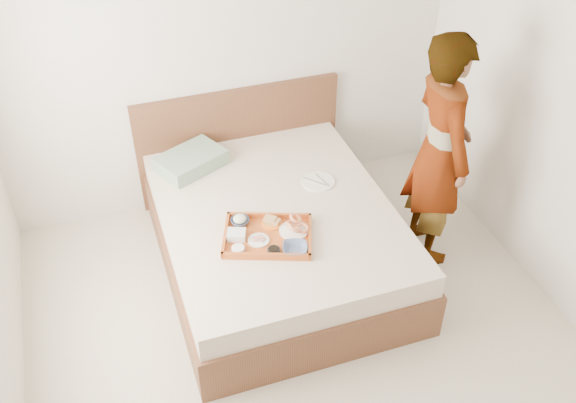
% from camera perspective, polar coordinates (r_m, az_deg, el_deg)
% --- Properties ---
extents(ground, '(3.50, 4.00, 0.01)m').
position_cam_1_polar(ground, '(4.18, 2.78, -14.66)').
color(ground, beige).
rests_on(ground, ground).
extents(wall_back, '(3.50, 0.01, 2.60)m').
position_cam_1_polar(wall_back, '(4.88, -5.49, 13.46)').
color(wall_back, silver).
rests_on(wall_back, ground).
extents(bed, '(1.65, 2.00, 0.53)m').
position_cam_1_polar(bed, '(4.64, -0.99, -3.13)').
color(bed, brown).
rests_on(bed, ground).
extents(headboard, '(1.65, 0.06, 0.95)m').
position_cam_1_polar(headboard, '(5.26, -4.33, 5.24)').
color(headboard, brown).
rests_on(headboard, ground).
extents(pillow, '(0.57, 0.50, 0.12)m').
position_cam_1_polar(pillow, '(4.88, -8.56, 3.58)').
color(pillow, '#8AA28A').
rests_on(pillow, bed).
extents(tray, '(0.68, 0.59, 0.05)m').
position_cam_1_polar(tray, '(4.21, -1.81, -3.03)').
color(tray, '#AF4F1A').
rests_on(tray, bed).
extents(prawn_plate, '(0.25, 0.25, 0.01)m').
position_cam_1_polar(prawn_plate, '(4.25, 0.53, -2.57)').
color(prawn_plate, white).
rests_on(prawn_plate, tray).
extents(navy_bowl_big, '(0.21, 0.21, 0.04)m').
position_cam_1_polar(navy_bowl_big, '(4.10, 0.63, -4.17)').
color(navy_bowl_big, '#121841').
rests_on(navy_bowl_big, tray).
extents(sauce_dish, '(0.11, 0.11, 0.03)m').
position_cam_1_polar(sauce_dish, '(4.09, -1.27, -4.38)').
color(sauce_dish, black).
rests_on(sauce_dish, tray).
extents(meat_plate, '(0.18, 0.18, 0.01)m').
position_cam_1_polar(meat_plate, '(4.19, -2.61, -3.45)').
color(meat_plate, white).
rests_on(meat_plate, tray).
extents(bread_plate, '(0.18, 0.18, 0.01)m').
position_cam_1_polar(bread_plate, '(4.31, -1.44, -1.96)').
color(bread_plate, orange).
rests_on(bread_plate, tray).
extents(salad_bowl, '(0.16, 0.16, 0.04)m').
position_cam_1_polar(salad_bowl, '(4.32, -4.26, -1.76)').
color(salad_bowl, '#121841').
rests_on(salad_bowl, tray).
extents(plastic_tub, '(0.15, 0.13, 0.05)m').
position_cam_1_polar(plastic_tub, '(4.20, -4.57, -2.96)').
color(plastic_tub, silver).
rests_on(plastic_tub, tray).
extents(cheese_round, '(0.11, 0.11, 0.03)m').
position_cam_1_polar(cheese_round, '(4.12, -4.43, -4.22)').
color(cheese_round, white).
rests_on(cheese_round, tray).
extents(dinner_plate, '(0.32, 0.32, 0.01)m').
position_cam_1_polar(dinner_plate, '(4.71, 2.68, 1.77)').
color(dinner_plate, white).
rests_on(dinner_plate, bed).
extents(person, '(0.46, 0.66, 1.74)m').
position_cam_1_polar(person, '(4.55, 13.23, 4.34)').
color(person, silver).
rests_on(person, ground).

